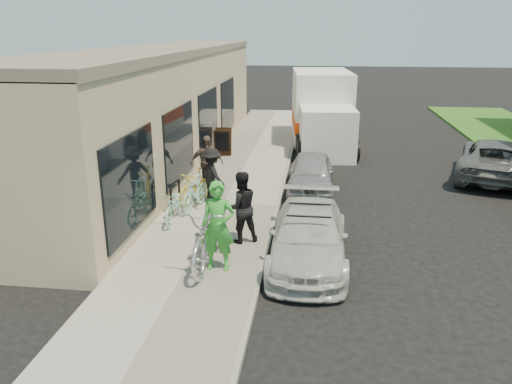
{
  "coord_description": "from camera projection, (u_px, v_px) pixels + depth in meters",
  "views": [
    {
      "loc": [
        0.62,
        -10.17,
        4.88
      ],
      "look_at": [
        -0.84,
        1.38,
        1.05
      ],
      "focal_mm": 35.0,
      "sensor_mm": 36.0,
      "label": 1
    }
  ],
  "objects": [
    {
      "name": "cruiser_bike_c",
      "position": [
        195.0,
        187.0,
        14.04
      ],
      "size": [
        0.96,
        1.67,
        0.97
      ],
      "primitive_type": "imported",
      "rotation": [
        0.0,
        0.0,
        -0.34
      ],
      "color": "yellow",
      "rests_on": "sidewalk"
    },
    {
      "name": "man_standing",
      "position": [
        241.0,
        207.0,
        11.4
      ],
      "size": [
        1.02,
        0.94,
        1.68
      ],
      "primitive_type": "imported",
      "rotation": [
        0.0,
        0.0,
        3.61
      ],
      "color": "black",
      "rests_on": "sidewalk"
    },
    {
      "name": "far_car_gray",
      "position": [
        495.0,
        159.0,
        16.89
      ],
      "size": [
        3.65,
        5.26,
        1.33
      ],
      "primitive_type": "imported",
      "rotation": [
        0.0,
        0.0,
        2.81
      ],
      "color": "#55585A",
      "rests_on": "ground"
    },
    {
      "name": "storefront",
      "position": [
        162.0,
        106.0,
        18.67
      ],
      "size": [
        3.6,
        20.0,
        4.22
      ],
      "color": "#C3B088",
      "rests_on": "ground"
    },
    {
      "name": "bystander_b",
      "position": [
        207.0,
        163.0,
        15.1
      ],
      "size": [
        1.07,
        0.69,
        1.69
      ],
      "primitive_type": "imported",
      "rotation": [
        0.0,
        0.0,
        0.3
      ],
      "color": "brown",
      "rests_on": "sidewalk"
    },
    {
      "name": "moving_truck",
      "position": [
        322.0,
        113.0,
        21.61
      ],
      "size": [
        2.92,
        6.51,
        3.11
      ],
      "rotation": [
        0.0,
        0.0,
        0.09
      ],
      "color": "white",
      "rests_on": "ground"
    },
    {
      "name": "curb",
      "position": [
        277.0,
        208.0,
        14.04
      ],
      "size": [
        0.12,
        34.0,
        0.13
      ],
      "primitive_type": "cube",
      "color": "gray",
      "rests_on": "ground"
    },
    {
      "name": "sandwich_board",
      "position": [
        223.0,
        142.0,
        19.33
      ],
      "size": [
        0.68,
        0.69,
        1.04
      ],
      "rotation": [
        0.0,
        0.0,
        0.07
      ],
      "color": "black",
      "rests_on": "sidewalk"
    },
    {
      "name": "ground",
      "position": [
        286.0,
        257.0,
        11.18
      ],
      "size": [
        120.0,
        120.0,
        0.0
      ],
      "primitive_type": "plane",
      "color": "black",
      "rests_on": "ground"
    },
    {
      "name": "cruiser_bike_b",
      "position": [
        174.0,
        205.0,
        12.79
      ],
      "size": [
        0.63,
        1.63,
        0.84
      ],
      "primitive_type": "imported",
      "rotation": [
        0.0,
        0.0,
        0.05
      ],
      "color": "#99E5CF",
      "rests_on": "sidewalk"
    },
    {
      "name": "woman_rider",
      "position": [
        218.0,
        226.0,
        10.05
      ],
      "size": [
        0.69,
        0.46,
        1.87
      ],
      "primitive_type": "imported",
      "rotation": [
        0.0,
        0.0,
        0.02
      ],
      "color": "green",
      "rests_on": "sidewalk"
    },
    {
      "name": "bystander_a",
      "position": [
        212.0,
        175.0,
        14.08
      ],
      "size": [
        1.14,
        1.1,
        1.56
      ],
      "primitive_type": "imported",
      "rotation": [
        0.0,
        0.0,
        2.41
      ],
      "color": "black",
      "rests_on": "sidewalk"
    },
    {
      "name": "tandem_bike",
      "position": [
        210.0,
        232.0,
        10.43
      ],
      "size": [
        0.96,
        2.58,
        1.34
      ],
      "primitive_type": "imported",
      "rotation": [
        0.0,
        0.0,
        -0.03
      ],
      "color": "silver",
      "rests_on": "sidewalk"
    },
    {
      "name": "cruiser_bike_a",
      "position": [
        195.0,
        193.0,
        13.62
      ],
      "size": [
        0.7,
        1.58,
        0.92
      ],
      "primitive_type": "imported",
      "rotation": [
        0.0,
        0.0,
        -0.18
      ],
      "color": "#99E5CF",
      "rests_on": "sidewalk"
    },
    {
      "name": "bike_rack",
      "position": [
        175.0,
        193.0,
        13.46
      ],
      "size": [
        0.14,
        0.58,
        0.82
      ],
      "rotation": [
        0.0,
        0.0,
        -0.15
      ],
      "color": "black",
      "rests_on": "sidewalk"
    },
    {
      "name": "sedan_white",
      "position": [
        309.0,
        236.0,
        10.85
      ],
      "size": [
        1.65,
        4.04,
        1.21
      ],
      "rotation": [
        0.0,
        0.0,
        -0.0
      ],
      "color": "beige",
      "rests_on": "ground"
    },
    {
      "name": "sedan_silver",
      "position": [
        311.0,
        173.0,
        15.56
      ],
      "size": [
        1.41,
        3.44,
        1.17
      ],
      "primitive_type": "imported",
      "rotation": [
        0.0,
        0.0,
        -0.01
      ],
      "color": "#A4A3A9",
      "rests_on": "ground"
    },
    {
      "name": "sidewalk",
      "position": [
        223.0,
        205.0,
        14.23
      ],
      "size": [
        3.0,
        34.0,
        0.15
      ],
      "primitive_type": "cube",
      "color": "#9D978D",
      "rests_on": "ground"
    }
  ]
}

